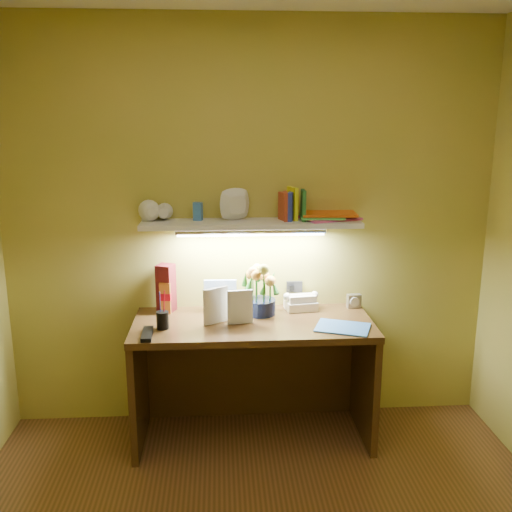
{
  "coord_description": "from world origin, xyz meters",
  "views": [
    {
      "loc": [
        -0.19,
        -1.95,
        1.91
      ],
      "look_at": [
        0.03,
        1.35,
        1.11
      ],
      "focal_mm": 40.0,
      "sensor_mm": 36.0,
      "label": 1
    }
  ],
  "objects_px": {
    "desk": "(253,380)",
    "telephone": "(301,301)",
    "desk_clock": "(354,301)",
    "flower_bouquet": "(261,289)",
    "whisky_bottle": "(166,293)"
  },
  "relations": [
    {
      "from": "desk",
      "to": "desk_clock",
      "type": "bearing_deg",
      "value": 18.16
    },
    {
      "from": "telephone",
      "to": "desk_clock",
      "type": "bearing_deg",
      "value": -5.4
    },
    {
      "from": "desk",
      "to": "telephone",
      "type": "xyz_separation_m",
      "value": [
        0.31,
        0.2,
        0.43
      ]
    },
    {
      "from": "flower_bouquet",
      "to": "whisky_bottle",
      "type": "xyz_separation_m",
      "value": [
        -0.57,
        0.06,
        -0.04
      ]
    },
    {
      "from": "desk",
      "to": "flower_bouquet",
      "type": "height_order",
      "value": "flower_bouquet"
    },
    {
      "from": "desk",
      "to": "desk_clock",
      "type": "xyz_separation_m",
      "value": [
        0.65,
        0.21,
        0.42
      ]
    },
    {
      "from": "whisky_bottle",
      "to": "desk_clock",
      "type": "bearing_deg",
      "value": 1.02
    },
    {
      "from": "whisky_bottle",
      "to": "telephone",
      "type": "bearing_deg",
      "value": 0.36
    },
    {
      "from": "desk",
      "to": "flower_bouquet",
      "type": "bearing_deg",
      "value": 67.53
    },
    {
      "from": "desk_clock",
      "to": "whisky_bottle",
      "type": "distance_m",
      "value": 1.17
    },
    {
      "from": "telephone",
      "to": "desk_clock",
      "type": "distance_m",
      "value": 0.34
    },
    {
      "from": "telephone",
      "to": "whisky_bottle",
      "type": "bearing_deg",
      "value": 172.34
    },
    {
      "from": "desk",
      "to": "telephone",
      "type": "relative_size",
      "value": 7.52
    },
    {
      "from": "telephone",
      "to": "whisky_bottle",
      "type": "xyz_separation_m",
      "value": [
        -0.83,
        -0.01,
        0.07
      ]
    },
    {
      "from": "desk_clock",
      "to": "whisky_bottle",
      "type": "height_order",
      "value": "whisky_bottle"
    }
  ]
}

